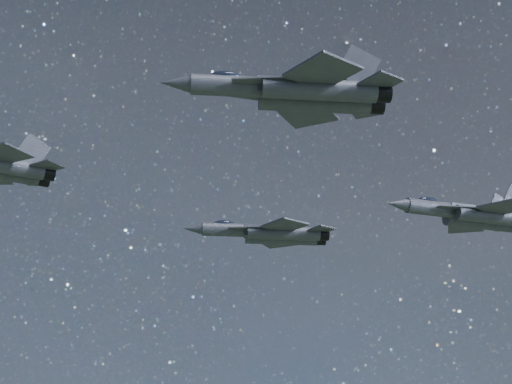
{
  "coord_description": "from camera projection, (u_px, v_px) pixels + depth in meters",
  "views": [
    {
      "loc": [
        -2.68,
        -68.81,
        129.53
      ],
      "look_at": [
        3.97,
        0.58,
        154.25
      ],
      "focal_mm": 55.0,
      "sensor_mm": 36.0,
      "label": 1
    }
  ],
  "objects": [
    {
      "name": "jet_left",
      "position": [
        270.0,
        233.0,
        95.86
      ],
      "size": [
        18.39,
        13.12,
        4.7
      ],
      "rotation": [
        0.0,
        0.0,
        0.01
      ],
      "color": "#373A45"
    },
    {
      "name": "jet_slot",
      "position": [
        475.0,
        215.0,
        76.82
      ],
      "size": [
        16.82,
        11.47,
        4.22
      ],
      "rotation": [
        0.0,
        0.0,
        0.24
      ],
      "color": "#373A45"
    },
    {
      "name": "jet_right",
      "position": [
        298.0,
        92.0,
        60.14
      ],
      "size": [
        18.18,
        12.98,
        4.65
      ],
      "rotation": [
        0.0,
        0.0,
        0.01
      ],
      "color": "#373A45"
    }
  ]
}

